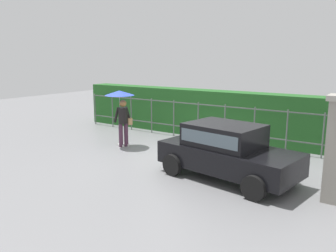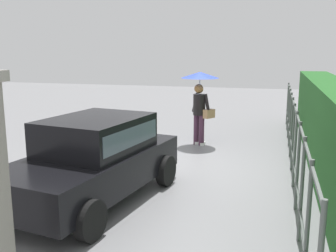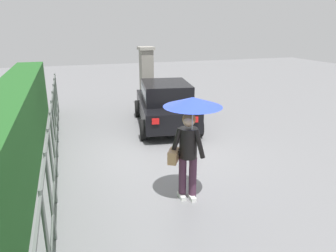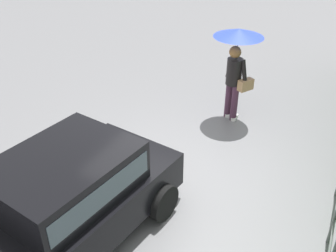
% 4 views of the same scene
% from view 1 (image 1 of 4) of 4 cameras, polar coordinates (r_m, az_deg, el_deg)
% --- Properties ---
extents(ground_plane, '(40.00, 40.00, 0.00)m').
position_cam_1_polar(ground_plane, '(11.14, 1.27, -5.42)').
color(ground_plane, slate).
extents(car, '(3.92, 2.31, 1.48)m').
position_cam_1_polar(car, '(9.31, 9.71, -3.81)').
color(car, black).
rests_on(car, ground).
extents(pedestrian, '(1.06, 1.06, 2.05)m').
position_cam_1_polar(pedestrian, '(12.48, -7.77, 3.47)').
color(pedestrian, '#47283D').
rests_on(pedestrian, ground).
extents(fence_section, '(11.51, 0.05, 1.50)m').
position_cam_1_polar(fence_section, '(13.54, 5.02, 1.13)').
color(fence_section, '#59605B').
rests_on(fence_section, ground).
extents(hedge_row, '(12.46, 0.90, 1.90)m').
position_cam_1_polar(hedge_row, '(14.25, 6.68, 2.11)').
color(hedge_row, '#235B23').
rests_on(hedge_row, ground).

